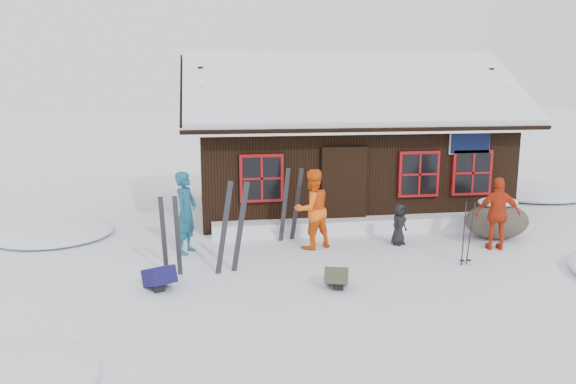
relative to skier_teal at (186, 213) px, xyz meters
name	(u,v)px	position (x,y,z in m)	size (l,w,h in m)	color
ground	(330,263)	(2.85, -1.15, -0.87)	(120.00, 120.00, 0.00)	white
mountain_hut	(342,153)	(4.35, 3.83, 0.70)	(8.90, 6.09, 4.42)	black
snow_drift	(369,224)	(4.35, 1.10, -0.70)	(7.60, 0.60, 0.35)	white
snow_mounds	(380,235)	(4.50, 0.71, -0.87)	(20.60, 13.20, 0.48)	white
skier_teal	(186,213)	(0.00, 0.00, 0.00)	(0.64, 0.42, 1.75)	navy
skier_orange_left	(312,209)	(2.69, -0.07, 0.00)	(0.85, 0.66, 1.74)	#F35C11
skier_orange_right	(498,214)	(6.62, -0.81, -0.08)	(0.93, 0.39, 1.59)	red
skier_crouched	(399,224)	(4.66, -0.13, -0.41)	(0.45, 0.29, 0.92)	black
boulder	(497,220)	(7.09, 0.03, -0.43)	(1.49, 1.12, 0.86)	#524C42
ski_pair_left	(232,228)	(0.89, -1.41, -0.01)	(0.68, 0.20, 1.82)	black
ski_pair_mid	(171,237)	(-0.26, -1.36, -0.15)	(0.40, 0.08, 1.56)	black
ski_pair_right	(291,205)	(2.34, 0.65, -0.06)	(0.58, 0.14, 1.72)	black
ski_poles	(467,234)	(5.49, -1.67, -0.26)	(0.23, 0.12, 1.31)	black
backpack_blue	(159,280)	(-0.44, -2.10, -0.72)	(0.43, 0.57, 0.31)	#141047
backpack_olive	(337,279)	(2.64, -2.51, -0.73)	(0.40, 0.53, 0.29)	#3D3B2B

